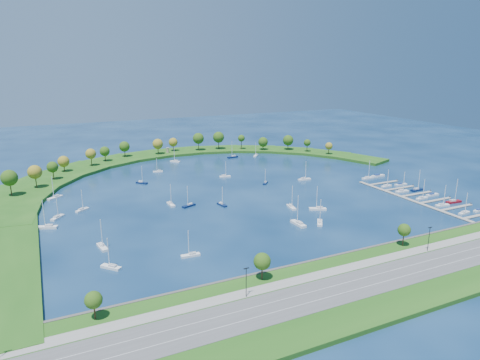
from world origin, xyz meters
name	(u,v)px	position (x,y,z in m)	size (l,w,h in m)	color
ground	(236,189)	(0.00, 0.00, 0.00)	(700.00, 700.00, 0.00)	#072141
south_shoreline	(384,277)	(0.03, -122.88, 1.00)	(420.00, 43.10, 11.60)	#1D5115
breakwater	(141,177)	(-46.33, 48.72, 0.99)	(286.74, 247.64, 2.00)	#1D5115
breakwater_trees	(170,148)	(-14.27, 88.98, 10.62)	(235.46, 90.87, 14.96)	#382314
harbor_tower	(168,150)	(-8.89, 114.52, 4.10)	(2.60, 2.60, 4.08)	gray
dock_system	(420,198)	(85.30, -61.00, 0.35)	(24.28, 82.00, 1.60)	gray
moored_boat_0	(57,217)	(-99.95, -7.93, 0.91)	(7.03, 7.98, 12.27)	white
moored_boat_1	(265,182)	(21.99, 3.46, 0.85)	(5.76, 6.03, 9.58)	#0A1A41
moored_boat_2	(291,206)	(11.58, -43.71, 0.92)	(3.74, 8.67, 12.34)	white
moored_boat_3	(142,182)	(-48.35, 37.19, 0.89)	(6.76, 7.21, 11.37)	#0A1A41
moored_boat_4	(298,223)	(1.58, -65.85, 0.98)	(3.15, 9.79, 14.23)	white
moored_boat_5	(318,208)	(22.51, -51.99, 0.93)	(8.91, 6.28, 12.91)	white
moored_boat_6	(191,254)	(-55.15, -76.15, 0.88)	(7.67, 2.55, 11.12)	white
moored_boat_7	(175,161)	(-11.30, 85.96, 0.90)	(7.03, 7.58, 11.90)	white
moored_boat_8	(158,171)	(-31.40, 61.37, 0.85)	(6.94, 3.31, 9.83)	white
moored_boat_9	(111,266)	(-85.07, -73.23, 0.91)	(7.12, 7.63, 12.00)	white
moored_boat_10	(304,179)	(48.83, -0.08, 0.92)	(8.66, 3.05, 12.49)	white
moored_boat_11	(55,197)	(-99.25, 27.06, 0.94)	(8.70, 7.19, 13.09)	white
moored_boat_12	(47,226)	(-104.91, -19.70, 0.95)	(9.45, 5.72, 13.45)	white
moored_boat_13	(233,157)	(35.16, 81.76, 0.95)	(9.43, 4.10, 13.42)	#0A1A41
moored_boat_14	(256,155)	(54.57, 79.01, 0.89)	(6.69, 7.29, 11.38)	white
moored_boat_15	(82,209)	(-87.82, -1.14, 0.88)	(7.33, 6.24, 11.14)	white
moored_boat_16	(225,176)	(5.27, 28.99, 0.88)	(7.69, 3.55, 10.91)	white
moored_boat_17	(102,246)	(-85.38, -53.33, 0.93)	(3.77, 9.02, 12.86)	white
moored_boat_18	(171,204)	(-44.08, -12.10, 0.90)	(2.51, 8.19, 11.95)	white
moored_boat_19	(189,205)	(-36.04, -18.19, 0.89)	(8.05, 4.84, 11.45)	#0A1A41
moored_boat_20	(222,204)	(-19.62, -24.23, 0.87)	(3.29, 7.47, 10.62)	#0A1A41
moored_boat_21	(320,222)	(11.65, -68.78, 0.91)	(6.57, 7.96, 11.97)	white
docked_boat_0	(464,212)	(85.53, -88.67, 0.88)	(7.66, 3.11, 10.94)	white
docked_boat_1	(479,210)	(95.99, -89.32, 0.57)	(7.78, 2.93, 1.55)	white
docked_boat_2	(442,205)	(85.52, -75.60, 0.90)	(8.15, 3.38, 11.63)	white
docked_boat_3	(454,201)	(96.00, -74.11, 0.95)	(9.32, 3.34, 13.42)	maroon
docked_boat_4	(422,198)	(85.52, -62.07, 0.89)	(8.01, 2.74, 11.59)	white
docked_boat_5	(432,195)	(95.98, -60.01, 0.61)	(8.13, 2.39, 1.65)	white
docked_boat_6	(402,191)	(85.52, -47.38, 0.91)	(8.49, 2.88, 12.29)	white
docked_boat_7	(417,189)	(96.01, -48.98, 0.93)	(8.80, 2.79, 12.81)	#0A1A41
docked_boat_8	(386,185)	(85.53, -34.87, 0.88)	(7.68, 2.82, 11.04)	white
docked_boat_9	(401,184)	(95.98, -36.12, 0.60)	(8.21, 2.83, 1.65)	white
docked_boat_10	(368,178)	(87.92, -15.47, 0.92)	(8.48, 2.73, 12.32)	white
docked_boat_11	(378,176)	(97.86, -14.17, 0.72)	(9.63, 2.71, 1.96)	white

